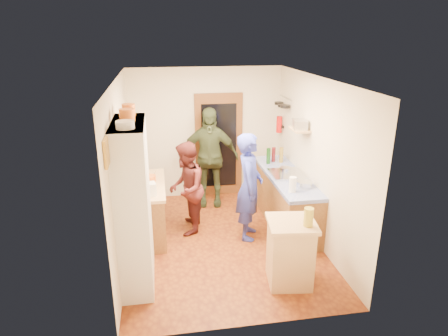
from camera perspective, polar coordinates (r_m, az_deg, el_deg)
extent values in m
cube|color=brown|center=(6.63, -0.24, -10.42)|extent=(3.00, 4.00, 0.02)
cube|color=silver|center=(5.80, -0.27, 12.70)|extent=(3.00, 4.00, 0.02)
cube|color=beige|center=(8.00, -2.58, 4.96)|extent=(3.00, 0.02, 2.60)
cube|color=beige|center=(4.27, 4.14, -8.30)|extent=(3.00, 0.02, 2.60)
cube|color=beige|center=(6.04, -14.53, -0.42)|extent=(0.02, 4.00, 2.60)
cube|color=beige|center=(6.49, 13.03, 1.06)|extent=(0.02, 4.00, 2.60)
cube|color=brown|center=(8.05, -0.75, 3.24)|extent=(0.95, 0.06, 2.10)
cube|color=black|center=(8.02, -0.71, 3.18)|extent=(0.70, 0.02, 1.70)
cube|color=silver|center=(5.36, -12.75, -5.16)|extent=(0.40, 1.20, 2.20)
cube|color=silver|center=(5.02, -13.65, 6.15)|extent=(0.40, 1.14, 0.04)
cylinder|color=white|center=(4.68, -13.95, 6.02)|extent=(0.21, 0.21, 0.09)
cylinder|color=orange|center=(5.06, -13.69, 7.37)|extent=(0.19, 0.19, 0.15)
cylinder|color=orange|center=(5.39, -13.47, 8.09)|extent=(0.17, 0.17, 0.15)
cube|color=olive|center=(6.77, -11.01, -6.00)|extent=(0.60, 1.40, 0.85)
cube|color=#D5B477|center=(6.59, -11.25, -2.46)|extent=(0.64, 1.44, 0.05)
cube|color=white|center=(6.09, -10.95, -3.03)|extent=(0.29, 0.22, 0.19)
cylinder|color=white|center=(6.40, -11.80, -2.04)|extent=(0.17, 0.17, 0.19)
cylinder|color=orange|center=(6.67, -10.59, -1.47)|extent=(0.24, 0.24, 0.09)
cube|color=#D5B477|center=(7.06, -11.03, -0.64)|extent=(0.34, 0.28, 0.02)
cube|color=olive|center=(7.13, 8.69, -4.55)|extent=(0.60, 2.20, 0.84)
cube|color=#1C33AF|center=(6.96, 8.87, -1.15)|extent=(0.62, 2.22, 0.06)
cube|color=silver|center=(6.92, 8.97, -0.85)|extent=(0.55, 0.58, 0.04)
cylinder|color=silver|center=(6.83, 8.76, -0.40)|extent=(0.19, 0.19, 0.12)
cylinder|color=#143F14|center=(7.43, 6.36, 1.72)|extent=(0.09, 0.09, 0.30)
cylinder|color=#591419|center=(7.57, 7.09, 1.93)|extent=(0.08, 0.08, 0.27)
cylinder|color=olive|center=(7.54, 8.19, 1.85)|extent=(0.08, 0.08, 0.29)
cylinder|color=white|center=(6.20, 9.78, -2.35)|extent=(0.13, 0.13, 0.24)
cylinder|color=silver|center=(6.45, 11.37, -2.25)|extent=(0.27, 0.27, 0.10)
cube|color=#D5B477|center=(5.52, 9.40, -12.02)|extent=(0.61, 0.61, 0.86)
cube|color=#D5B477|center=(5.30, 9.67, -7.81)|extent=(0.69, 0.69, 0.05)
cube|color=white|center=(5.33, 9.03, -7.49)|extent=(0.38, 0.32, 0.02)
cylinder|color=#AD9E2D|center=(5.17, 11.99, -6.87)|extent=(0.14, 0.14, 0.24)
cylinder|color=silver|center=(7.69, 8.82, 9.89)|extent=(0.02, 0.65, 0.02)
cylinder|color=black|center=(7.53, 8.74, 8.69)|extent=(0.18, 0.18, 0.05)
cylinder|color=black|center=(7.72, 8.28, 8.83)|extent=(0.16, 0.16, 0.05)
cylinder|color=black|center=(7.91, 7.84, 9.16)|extent=(0.17, 0.17, 0.05)
cube|color=#D5B477|center=(6.73, 10.75, 5.42)|extent=(0.26, 0.42, 0.03)
cube|color=silver|center=(6.71, 10.79, 6.17)|extent=(0.27, 0.33, 0.15)
cube|color=black|center=(7.97, 8.28, 5.85)|extent=(0.06, 0.10, 0.04)
cylinder|color=red|center=(7.94, 7.88, 6.19)|extent=(0.11, 0.11, 0.32)
cube|color=gold|center=(4.35, -16.47, 2.13)|extent=(0.03, 0.25, 0.30)
imported|color=#2D38A6|center=(6.38, 3.93, -2.79)|extent=(0.58, 0.73, 1.76)
imported|color=#491A19|center=(6.65, -5.13, -2.81)|extent=(0.71, 0.85, 1.56)
imported|color=#313C23|center=(7.60, -2.06, 1.55)|extent=(1.19, 0.65, 1.92)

